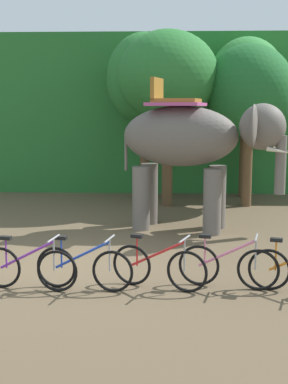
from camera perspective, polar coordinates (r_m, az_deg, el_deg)
name	(u,v)px	position (r m, az deg, el deg)	size (l,w,h in m)	color
ground_plane	(57,265)	(10.64, -9.28, -7.71)	(80.00, 80.00, 0.00)	brown
foliage_hedge	(114,113)	(22.22, -3.23, 8.38)	(36.00, 6.00, 5.69)	#28702D
tree_right	(145,80)	(17.91, 0.06, 11.88)	(2.51, 2.51, 5.50)	brown
tree_left	(168,77)	(16.66, 2.55, 12.19)	(3.10, 3.10, 5.40)	brown
tree_far_right	(249,91)	(16.86, 11.16, 10.49)	(2.71, 2.71, 4.98)	brown
tree_center_right	(246,81)	(18.74, 10.89, 11.53)	(2.57, 2.57, 5.42)	brown
elephant	(193,142)	(13.30, 5.29, 5.31)	(4.25, 2.53, 3.78)	#665E56
bike_purple	(29,267)	(9.23, -12.22, -7.88)	(1.70, 0.52, 0.92)	black
bike_blue	(84,268)	(9.08, -6.45, -8.01)	(1.69, 0.54, 0.92)	black
bike_red	(159,266)	(9.08, 1.57, -7.95)	(1.62, 0.73, 0.92)	black
bike_pink	(228,266)	(9.23, 8.94, -7.79)	(1.68, 0.58, 0.92)	black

